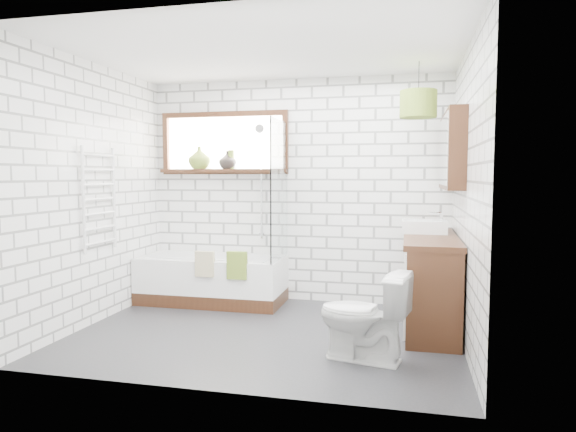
% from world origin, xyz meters
% --- Properties ---
extents(floor, '(3.40, 2.60, 0.01)m').
position_xyz_m(floor, '(0.00, 0.00, -0.01)').
color(floor, black).
rests_on(floor, ground).
extents(ceiling, '(3.40, 2.60, 0.01)m').
position_xyz_m(ceiling, '(0.00, 0.00, 2.50)').
color(ceiling, white).
rests_on(ceiling, ground).
extents(wall_back, '(3.40, 0.01, 2.50)m').
position_xyz_m(wall_back, '(0.00, 1.30, 1.25)').
color(wall_back, white).
rests_on(wall_back, ground).
extents(wall_front, '(3.40, 0.01, 2.50)m').
position_xyz_m(wall_front, '(0.00, -1.30, 1.25)').
color(wall_front, white).
rests_on(wall_front, ground).
extents(wall_left, '(0.01, 2.60, 2.50)m').
position_xyz_m(wall_left, '(-1.70, 0.00, 1.25)').
color(wall_left, white).
rests_on(wall_left, ground).
extents(wall_right, '(0.01, 2.60, 2.50)m').
position_xyz_m(wall_right, '(1.70, 0.00, 1.25)').
color(wall_right, white).
rests_on(wall_right, ground).
extents(window, '(1.52, 0.16, 0.68)m').
position_xyz_m(window, '(-0.85, 1.26, 1.80)').
color(window, black).
rests_on(window, wall_back).
extents(towel_radiator, '(0.06, 0.52, 1.00)m').
position_xyz_m(towel_radiator, '(-1.66, 0.00, 1.20)').
color(towel_radiator, white).
rests_on(towel_radiator, wall_left).
extents(mirror_cabinet, '(0.16, 1.20, 0.70)m').
position_xyz_m(mirror_cabinet, '(1.62, 0.60, 1.65)').
color(mirror_cabinet, black).
rests_on(mirror_cabinet, wall_right).
extents(shower_riser, '(0.02, 0.02, 1.30)m').
position_xyz_m(shower_riser, '(-0.40, 1.26, 1.35)').
color(shower_riser, silver).
rests_on(shower_riser, wall_back).
extents(bathtub, '(1.60, 0.71, 0.52)m').
position_xyz_m(bathtub, '(-0.89, 0.95, 0.26)').
color(bathtub, white).
rests_on(bathtub, floor).
extents(shower_screen, '(0.02, 0.72, 1.50)m').
position_xyz_m(shower_screen, '(-0.11, 0.95, 1.27)').
color(shower_screen, white).
rests_on(shower_screen, bathtub).
extents(towel_green, '(0.21, 0.06, 0.29)m').
position_xyz_m(towel_green, '(-0.47, 0.59, 0.50)').
color(towel_green, olive).
rests_on(towel_green, bathtub).
extents(towel_beige, '(0.21, 0.05, 0.27)m').
position_xyz_m(towel_beige, '(-0.83, 0.59, 0.50)').
color(towel_beige, tan).
rests_on(towel_beige, bathtub).
extents(vanity, '(0.49, 1.51, 0.86)m').
position_xyz_m(vanity, '(1.46, 0.54, 0.43)').
color(vanity, black).
rests_on(vanity, floor).
extents(basin, '(0.42, 0.37, 0.12)m').
position_xyz_m(basin, '(1.40, 0.82, 0.92)').
color(basin, white).
rests_on(basin, vanity).
extents(tap, '(0.04, 0.04, 0.15)m').
position_xyz_m(tap, '(1.56, 0.82, 0.99)').
color(tap, silver).
rests_on(tap, vanity).
extents(toilet, '(0.52, 0.75, 0.70)m').
position_xyz_m(toilet, '(0.91, -0.49, 0.35)').
color(toilet, white).
rests_on(toilet, floor).
extents(vase_olive, '(0.32, 0.32, 0.26)m').
position_xyz_m(vase_olive, '(-1.14, 1.23, 1.61)').
color(vase_olive, olive).
rests_on(vase_olive, window).
extents(vase_dark, '(0.26, 0.26, 0.21)m').
position_xyz_m(vase_dark, '(-0.80, 1.23, 1.58)').
color(vase_dark, black).
rests_on(vase_dark, window).
extents(bottle, '(0.07, 0.07, 0.22)m').
position_xyz_m(bottle, '(-0.75, 1.23, 1.59)').
color(bottle, olive).
rests_on(bottle, window).
extents(pendant, '(0.35, 0.35, 0.25)m').
position_xyz_m(pendant, '(1.32, 0.68, 2.10)').
color(pendant, olive).
rests_on(pendant, ceiling).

